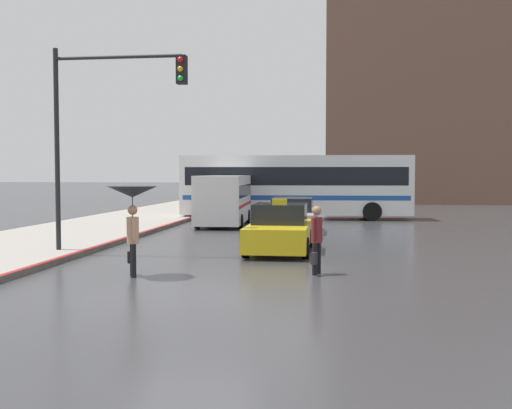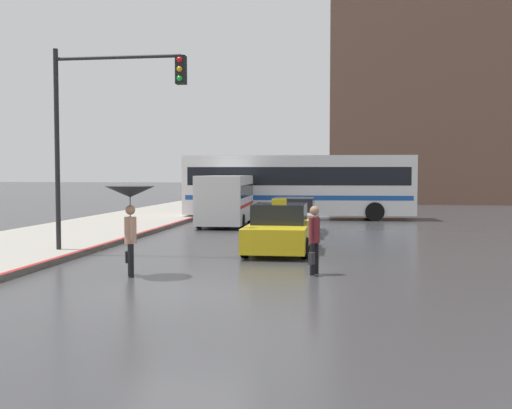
# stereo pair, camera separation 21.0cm
# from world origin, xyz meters

# --- Properties ---
(ground_plane) EXTENTS (300.00, 300.00, 0.00)m
(ground_plane) POSITION_xyz_m (0.00, 0.00, 0.00)
(ground_plane) COLOR #38383A
(taxi) EXTENTS (1.91, 4.16, 1.63)m
(taxi) POSITION_xyz_m (1.22, 6.38, 0.67)
(taxi) COLOR gold
(taxi) RESTS_ON ground_plane
(sedan_red) EXTENTS (1.91, 4.61, 1.42)m
(sedan_red) POSITION_xyz_m (1.23, 12.09, 0.66)
(sedan_red) COLOR #B7B2AD
(sedan_red) RESTS_ON ground_plane
(ambulance_van) EXTENTS (2.29, 5.72, 2.30)m
(ambulance_van) POSITION_xyz_m (-2.20, 15.55, 1.28)
(ambulance_van) COLOR silver
(ambulance_van) RESTS_ON ground_plane
(city_bus) EXTENTS (12.08, 3.13, 3.34)m
(city_bus) POSITION_xyz_m (0.85, 19.87, 1.85)
(city_bus) COLOR silver
(city_bus) RESTS_ON ground_plane
(pedestrian_with_umbrella) EXTENTS (1.15, 1.15, 2.11)m
(pedestrian_with_umbrella) POSITION_xyz_m (-1.76, 1.50, 1.76)
(pedestrian_with_umbrella) COLOR black
(pedestrian_with_umbrella) RESTS_ON ground_plane
(pedestrian_man) EXTENTS (0.35, 0.56, 1.63)m
(pedestrian_man) POSITION_xyz_m (2.46, 2.36, 0.91)
(pedestrian_man) COLOR black
(pedestrian_man) RESTS_ON ground_plane
(traffic_light) EXTENTS (3.96, 0.38, 6.02)m
(traffic_light) POSITION_xyz_m (-3.64, 4.80, 4.19)
(traffic_light) COLOR black
(traffic_light) RESTS_ON ground_plane
(building_tower_near) EXTENTS (14.21, 13.54, 34.68)m
(building_tower_near) POSITION_xyz_m (9.33, 42.31, 17.34)
(building_tower_near) COLOR brown
(building_tower_near) RESTS_ON ground_plane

